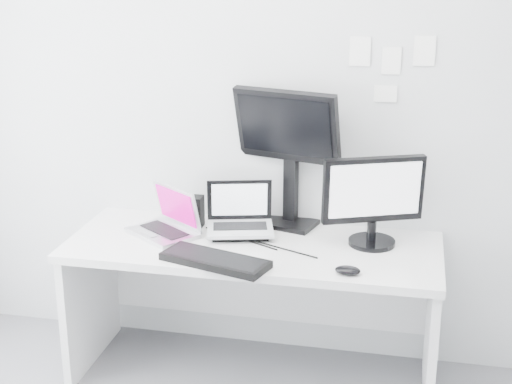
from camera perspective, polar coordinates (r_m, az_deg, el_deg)
back_wall at (r=3.78m, az=0.88°, el=6.78°), size 3.60×0.00×3.60m
desk at (r=3.78m, az=-0.24°, el=-9.06°), size 1.80×0.70×0.73m
macbook at (r=3.72m, az=-7.21°, el=-1.46°), size 0.42×0.40×0.25m
speaker at (r=3.83m, az=-4.66°, el=-1.50°), size 0.09×0.09×0.16m
dell_laptop at (r=3.68m, az=-1.22°, el=-1.39°), size 0.38×0.33×0.27m
rear_monitor at (r=3.76m, az=2.48°, el=2.70°), size 0.57×0.33×0.73m
samsung_monitor at (r=3.59m, az=8.94°, el=-0.61°), size 0.54×0.40×0.45m
keyboard at (r=3.41m, az=-3.12°, el=-5.21°), size 0.53×0.31×0.03m
mouse at (r=3.32m, az=6.97°, el=-5.92°), size 0.12×0.08×0.04m
wall_note_0 at (r=3.67m, az=7.90°, el=10.54°), size 0.10×0.00×0.14m
wall_note_1 at (r=3.67m, az=10.24°, el=9.79°), size 0.09×0.00×0.13m
wall_note_2 at (r=3.66m, az=12.67°, el=10.41°), size 0.10×0.00×0.14m
wall_note_3 at (r=3.70m, az=9.79°, el=7.36°), size 0.11×0.00×0.08m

